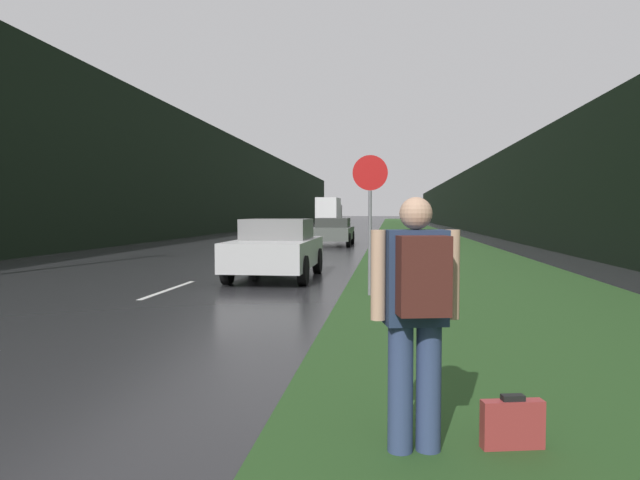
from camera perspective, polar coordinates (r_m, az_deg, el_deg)
The scene contains 11 objects.
grass_verge at distance 39.68m, azimuth 9.83°, elevation 0.30°, with size 6.00×240.00×0.02m, color #26471E.
lane_stripe_c at distance 12.84m, azimuth -14.87°, elevation -4.81°, with size 0.12×3.00×0.01m, color silver.
lane_stripe_d at distance 19.48m, azimuth -7.22°, elevation -2.19°, with size 0.12×3.00×0.01m, color silver.
treeline_far_side at distance 51.73m, azimuth -9.49°, elevation 5.50°, with size 2.00×140.00×8.41m, color black.
treeline_near_side at distance 50.25m, azimuth 16.13°, elevation 3.92°, with size 2.00×140.00×5.61m, color black.
stop_sign at distance 11.38m, azimuth 5.02°, elevation 3.09°, with size 0.70×0.07×2.81m.
hitchhiker_with_backpack at distance 3.95m, azimuth 9.63°, elevation -6.77°, with size 0.61×0.48×1.78m.
suitcase at distance 4.40m, azimuth 18.68°, elevation -17.11°, with size 0.45×0.19×0.40m.
car_passing_near at distance 14.57m, azimuth -4.37°, elevation -0.83°, with size 1.99×4.29×1.51m.
car_passing_far at distance 29.20m, azimuth 1.29°, elevation 0.88°, with size 2.02×4.73×1.40m.
delivery_truck at distance 64.19m, azimuth 0.94°, elevation 2.81°, with size 2.44×8.20×3.32m.
Camera 1 is at (4.73, 0.41, 1.67)m, focal length 32.00 mm.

